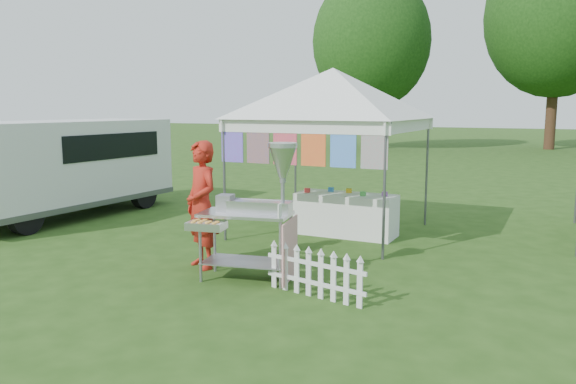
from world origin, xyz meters
The scene contains 9 objects.
ground centered at (0.00, 0.00, 0.00)m, with size 120.00×120.00×0.00m, color #244513.
canopy_main centered at (0.00, 3.49, 2.99)m, with size 4.24×4.24×3.45m.
tree_left centered at (-6.00, 24.00, 5.83)m, with size 6.40×6.40×9.53m.
tree_mid centered at (3.00, 28.00, 7.14)m, with size 7.60×7.60×11.52m.
donut_cart centered at (0.25, 0.32, 1.09)m, with size 1.35×1.14×1.85m.
vendor centered at (-0.80, 0.52, 0.92)m, with size 0.67×0.44×1.84m, color #AC2015.
cargo_van centered at (-5.70, 2.53, 1.09)m, with size 2.11×4.93×2.02m.
picket_fence centered at (1.18, 0.04, 0.29)m, with size 1.42×0.29×0.56m.
display_table centered at (0.32, 3.39, 0.38)m, with size 1.80×0.70×0.76m, color white.
Camera 1 is at (3.81, -6.02, 2.31)m, focal length 35.00 mm.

